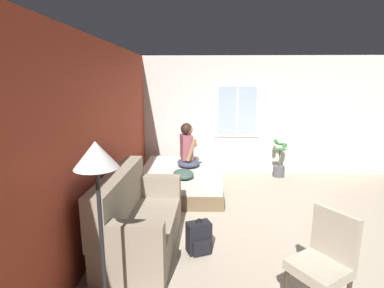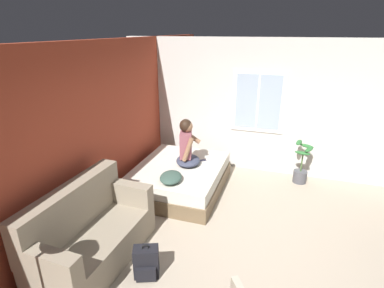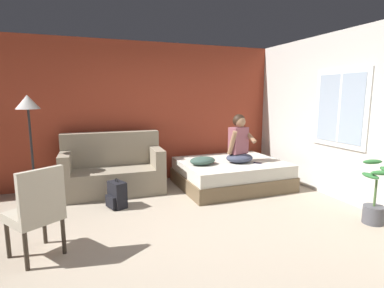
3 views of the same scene
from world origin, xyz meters
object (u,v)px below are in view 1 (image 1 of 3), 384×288
at_px(backpack, 199,238).
at_px(potted_plant, 279,164).
at_px(person_seated, 188,149).
at_px(floor_lamp, 97,174).
at_px(bed, 181,180).
at_px(cell_phone, 199,163).
at_px(side_chair, 324,258).
at_px(couch, 137,221).
at_px(throw_pillow, 183,174).

distance_m(backpack, potted_plant, 3.61).
relative_size(person_seated, floor_lamp, 0.51).
xyz_separation_m(bed, person_seated, (0.10, -0.12, 0.60)).
xyz_separation_m(cell_phone, potted_plant, (0.63, -1.83, -0.18)).
distance_m(backpack, cell_phone, 2.51).
relative_size(side_chair, floor_lamp, 0.58).
bearing_deg(couch, throw_pillow, -18.88).
relative_size(bed, cell_phone, 13.22).
bearing_deg(floor_lamp, person_seated, -9.47).
bearing_deg(cell_phone, couch, 123.64).
xyz_separation_m(bed, side_chair, (-3.07, -1.54, 0.30)).
bearing_deg(side_chair, backpack, 51.69).
bearing_deg(backpack, bed, 9.61).
distance_m(backpack, throw_pillow, 1.60).
distance_m(side_chair, floor_lamp, 2.21).
distance_m(cell_phone, potted_plant, 1.94).
relative_size(couch, throw_pillow, 3.60).
bearing_deg(floor_lamp, bed, -7.75).
bearing_deg(throw_pillow, potted_plant, -52.67).
height_order(backpack, potted_plant, potted_plant).
bearing_deg(cell_phone, person_seated, 100.88).
bearing_deg(couch, backpack, -92.86).
bearing_deg(floor_lamp, throw_pillow, -10.96).
height_order(couch, backpack, couch).
xyz_separation_m(couch, backpack, (-0.04, -0.80, -0.20)).
distance_m(bed, side_chair, 3.45).
bearing_deg(throw_pillow, cell_phone, -15.32).
xyz_separation_m(bed, couch, (-2.10, 0.44, 0.16)).
relative_size(throw_pillow, cell_phone, 3.33).
xyz_separation_m(person_seated, potted_plant, (0.89, -2.05, -0.53)).
height_order(bed, potted_plant, potted_plant).
height_order(bed, floor_lamp, floor_lamp).
relative_size(person_seated, backpack, 1.91).
distance_m(side_chair, potted_plant, 4.11).
distance_m(bed, cell_phone, 0.55).
height_order(person_seated, floor_lamp, floor_lamp).
relative_size(couch, side_chair, 1.76).
distance_m(bed, couch, 2.15).
distance_m(bed, backpack, 2.17).
bearing_deg(person_seated, potted_plant, -66.46).
relative_size(person_seated, cell_phone, 6.08).
distance_m(person_seated, throw_pillow, 0.76).
relative_size(backpack, potted_plant, 0.54).
xyz_separation_m(side_chair, potted_plant, (4.06, -0.62, -0.23)).
bearing_deg(person_seated, backpack, -173.79).
xyz_separation_m(floor_lamp, potted_plant, (4.33, -2.62, -1.13)).
bearing_deg(throw_pillow, floor_lamp, 169.04).
relative_size(bed, couch, 1.10).
bearing_deg(floor_lamp, cell_phone, -12.11).
bearing_deg(backpack, cell_phone, 0.54).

